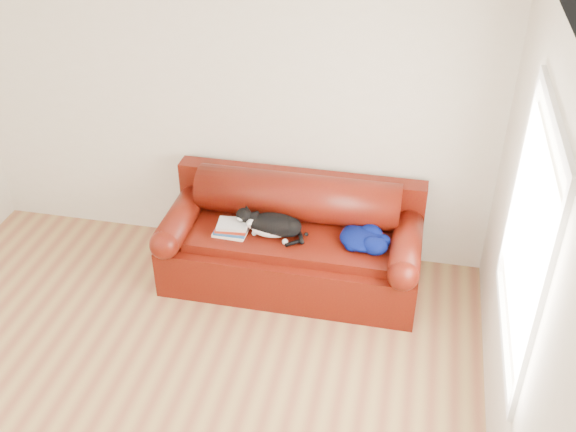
% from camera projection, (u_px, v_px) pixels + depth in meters
% --- Properties ---
extents(ground, '(4.50, 4.50, 0.00)m').
position_uv_depth(ground, '(153.00, 400.00, 4.66)').
color(ground, brown).
rests_on(ground, ground).
extents(room_shell, '(4.52, 4.02, 2.61)m').
position_uv_depth(room_shell, '(143.00, 196.00, 3.74)').
color(room_shell, beige).
rests_on(room_shell, ground).
extents(sofa_base, '(2.10, 0.90, 0.50)m').
position_uv_depth(sofa_base, '(292.00, 258.00, 5.64)').
color(sofa_base, '#430209').
rests_on(sofa_base, ground).
extents(sofa_back, '(2.10, 1.01, 0.88)m').
position_uv_depth(sofa_back, '(298.00, 212.00, 5.67)').
color(sofa_back, '#430209').
rests_on(sofa_back, ground).
extents(book_stack, '(0.28, 0.22, 0.10)m').
position_uv_depth(book_stack, '(232.00, 228.00, 5.45)').
color(book_stack, white).
rests_on(book_stack, sofa_base).
extents(cat, '(0.62, 0.28, 0.23)m').
position_uv_depth(cat, '(273.00, 226.00, 5.41)').
color(cat, black).
rests_on(cat, sofa_base).
extents(blanket, '(0.45, 0.44, 0.13)m').
position_uv_depth(blanket, '(364.00, 238.00, 5.32)').
color(blanket, '#02063F').
rests_on(blanket, sofa_base).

